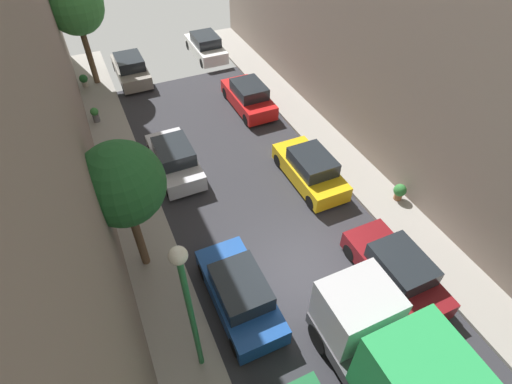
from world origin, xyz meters
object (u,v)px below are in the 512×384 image
object	(u,v)px
parked_car_left_5	(131,69)
street_tree_2	(122,185)
parked_car_right_2	(310,169)
lamp_post	(188,298)
parked_car_right_3	(249,97)
potted_plant_0	(95,114)
street_tree_0	(74,6)
parked_car_left_4	(175,159)
parked_car_right_1	(396,270)
potted_plant_1	(400,191)
parked_car_left_3	(240,293)
potted_plant_3	(84,80)
parked_car_right_4	(206,46)

from	to	relation	value
parked_car_left_5	street_tree_2	distance (m)	15.24
parked_car_right_2	lamp_post	xyz separation A→B (m)	(-7.30, -5.99, 3.12)
parked_car_right_3	potted_plant_0	size ratio (longest dim) A/B	5.11
potted_plant_0	lamp_post	world-z (taller)	lamp_post
street_tree_0	street_tree_2	bearing A→B (deg)	-91.62
parked_car_left_5	lamp_post	xyz separation A→B (m)	(-1.90, -19.12, 3.12)
parked_car_left_4	parked_car_right_3	size ratio (longest dim) A/B	1.00
parked_car_right_1	street_tree_0	world-z (taller)	street_tree_0
parked_car_right_1	potted_plant_1	xyz separation A→B (m)	(2.87, 3.29, -0.12)
potted_plant_1	parked_car_left_5	bearing A→B (deg)	117.50
parked_car_left_3	potted_plant_1	xyz separation A→B (m)	(8.27, 1.82, -0.12)
parked_car_left_3	parked_car_right_2	bearing A→B (deg)	40.26
street_tree_0	potted_plant_3	world-z (taller)	street_tree_0
lamp_post	parked_car_right_3	bearing A→B (deg)	60.58
parked_car_left_4	lamp_post	size ratio (longest dim) A/B	0.75
parked_car_left_4	parked_car_right_1	size ratio (longest dim) A/B	1.00
parked_car_right_2	potted_plant_0	bearing A→B (deg)	132.58
street_tree_2	parked_car_right_1	bearing A→B (deg)	-29.64
parked_car_right_3	parked_car_right_4	distance (m)	7.34
lamp_post	potted_plant_0	bearing A→B (deg)	93.55
parked_car_right_1	parked_car_right_4	world-z (taller)	same
lamp_post	parked_car_right_1	bearing A→B (deg)	-0.43
parked_car_left_5	parked_car_right_4	world-z (taller)	same
parked_car_left_5	parked_car_right_1	xyz separation A→B (m)	(5.40, -19.17, 0.00)
parked_car_left_5	potted_plant_3	size ratio (longest dim) A/B	5.49
parked_car_right_1	parked_car_right_3	distance (m)	13.00
street_tree_0	potted_plant_3	bearing A→B (deg)	-160.56
parked_car_left_4	street_tree_2	bearing A→B (deg)	-118.25
parked_car_left_3	potted_plant_0	xyz separation A→B (m)	(-2.83, 13.53, -0.12)
parked_car_right_3	potted_plant_3	distance (m)	10.36
parked_car_right_2	parked_car_right_4	world-z (taller)	same
street_tree_2	potted_plant_3	distance (m)	15.11
potted_plant_0	lamp_post	bearing A→B (deg)	-86.45
potted_plant_1	parked_car_right_3	bearing A→B (deg)	106.44
street_tree_2	parked_car_right_2	bearing A→B (deg)	10.72
parked_car_left_3	street_tree_0	world-z (taller)	street_tree_0
parked_car_right_1	street_tree_2	size ratio (longest dim) A/B	0.78
parked_car_left_5	potted_plant_1	size ratio (longest dim) A/B	5.35
parked_car_right_4	potted_plant_0	world-z (taller)	parked_car_right_4
street_tree_2	parked_car_right_3	bearing A→B (deg)	46.71
parked_car_left_4	parked_car_right_4	xyz separation A→B (m)	(5.40, 11.01, 0.00)
parked_car_right_4	potted_plant_1	distance (m)	17.29
potted_plant_1	lamp_post	xyz separation A→B (m)	(-10.17, -3.24, 3.24)
parked_car_left_4	potted_plant_1	world-z (taller)	parked_car_left_4
parked_car_right_1	parked_car_right_4	xyz separation A→B (m)	(0.00, 20.34, 0.00)
parked_car_left_5	parked_car_right_1	bearing A→B (deg)	-74.27
parked_car_left_3	parked_car_left_4	distance (m)	7.85
parked_car_left_5	potted_plant_3	bearing A→B (deg)	178.97
parked_car_left_3	lamp_post	xyz separation A→B (m)	(-1.90, -1.42, 3.12)
parked_car_left_5	parked_car_right_4	distance (m)	5.52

